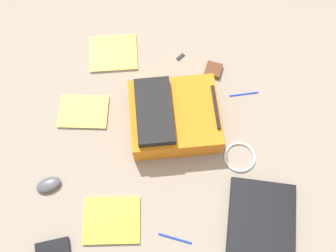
{
  "coord_description": "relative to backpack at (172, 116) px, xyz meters",
  "views": [
    {
      "loc": [
        0.62,
        -0.03,
        1.64
      ],
      "look_at": [
        -0.05,
        0.01,
        0.02
      ],
      "focal_mm": 41.65,
      "sensor_mm": 36.0,
      "label": 1
    }
  ],
  "objects": [
    {
      "name": "book_manual",
      "position": [
        0.43,
        -0.28,
        -0.06
      ],
      "size": [
        0.2,
        0.24,
        0.01
      ],
      "color": "silver",
      "rests_on": "ground_plane"
    },
    {
      "name": "ground_plane",
      "position": [
        0.07,
        -0.03,
        -0.07
      ],
      "size": [
        3.55,
        3.55,
        0.0
      ],
      "primitive_type": "plane",
      "color": "gray"
    },
    {
      "name": "book_comic",
      "position": [
        -0.38,
        -0.27,
        -0.06
      ],
      "size": [
        0.2,
        0.24,
        0.01
      ],
      "color": "silver",
      "rests_on": "ground_plane"
    },
    {
      "name": "usb_stick",
      "position": [
        -0.35,
        0.06,
        -0.07
      ],
      "size": [
        0.04,
        0.05,
        0.01
      ],
      "primitive_type": "cube",
      "rotation": [
        0.0,
        0.0,
        3.86
      ],
      "color": "black",
      "rests_on": "ground_plane"
    },
    {
      "name": "laptop",
      "position": [
        0.46,
        0.34,
        -0.05
      ],
      "size": [
        0.37,
        0.33,
        0.03
      ],
      "color": "black",
      "rests_on": "ground_plane"
    },
    {
      "name": "earbud_pouch",
      "position": [
        -0.26,
        0.21,
        -0.06
      ],
      "size": [
        0.1,
        0.1,
        0.02
      ],
      "primitive_type": "cube",
      "rotation": [
        0.0,
        0.0,
        2.79
      ],
      "color": "#59331E",
      "rests_on": "ground_plane"
    },
    {
      "name": "backpack",
      "position": [
        0.0,
        0.0,
        0.0
      ],
      "size": [
        0.35,
        0.4,
        0.16
      ],
      "color": "orange",
      "rests_on": "ground_plane"
    },
    {
      "name": "computer_mouse",
      "position": [
        0.26,
        -0.54,
        -0.05
      ],
      "size": [
        0.09,
        0.12,
        0.03
      ],
      "primitive_type": "ellipsoid",
      "rotation": [
        0.0,
        0.0,
        0.31
      ],
      "color": "#4C4C51",
      "rests_on": "ground_plane"
    },
    {
      "name": "power_brick",
      "position": [
        0.53,
        -0.51,
        -0.06
      ],
      "size": [
        0.09,
        0.14,
        0.03
      ],
      "primitive_type": "cube",
      "rotation": [
        0.0,
        0.0,
        0.16
      ],
      "color": "black",
      "rests_on": "ground_plane"
    },
    {
      "name": "book_red",
      "position": [
        -0.08,
        -0.41,
        -0.06
      ],
      "size": [
        0.18,
        0.24,
        0.01
      ],
      "color": "silver",
      "rests_on": "ground_plane"
    },
    {
      "name": "cable_coil",
      "position": [
        0.18,
        0.29,
        -0.06
      ],
      "size": [
        0.14,
        0.14,
        0.01
      ],
      "primitive_type": "torus",
      "color": "silver",
      "rests_on": "ground_plane"
    },
    {
      "name": "pen_blue",
      "position": [
        -0.12,
        0.35,
        -0.07
      ],
      "size": [
        0.02,
        0.14,
        0.01
      ],
      "primitive_type": "cylinder",
      "rotation": [
        1.57,
        0.0,
        0.08
      ],
      "color": "#1933B2",
      "rests_on": "ground_plane"
    },
    {
      "name": "pen_black",
      "position": [
        0.51,
        -0.02,
        -0.07
      ],
      "size": [
        0.05,
        0.14,
        0.01
      ],
      "primitive_type": "cylinder",
      "rotation": [
        1.57,
        0.0,
        -0.33
      ],
      "color": "#1933B2",
      "rests_on": "ground_plane"
    }
  ]
}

